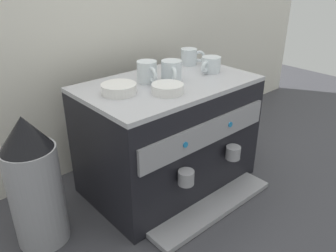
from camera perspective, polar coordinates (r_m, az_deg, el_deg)
ground_plane at (r=1.49m, az=0.00°, el=-9.12°), size 4.00×4.00×0.00m
tiled_backsplash_wall at (r=1.55m, az=-8.97°, el=11.57°), size 2.80×0.03×0.96m
espresso_machine at (r=1.37m, az=0.13°, el=-1.60°), size 0.66×0.52×0.45m
ceramic_cup_0 at (r=1.40m, az=7.12°, el=10.13°), size 0.11×0.08×0.06m
ceramic_cup_1 at (r=1.27m, az=-3.44°, el=8.97°), size 0.07×0.11×0.08m
ceramic_cup_2 at (r=1.28m, az=0.63°, el=9.13°), size 0.09×0.11×0.08m
ceramic_cup_3 at (r=1.50m, az=3.64°, el=11.47°), size 0.10×0.08×0.07m
ceramic_bowl_0 at (r=1.17m, az=-8.19°, el=6.14°), size 0.12×0.12×0.03m
ceramic_bowl_1 at (r=1.16m, az=-0.07°, el=6.23°), size 0.11×0.11×0.03m
coffee_grinder at (r=1.16m, az=-21.39°, el=-8.91°), size 0.17×0.17×0.45m
milk_pitcher at (r=1.73m, az=11.17°, el=-1.21°), size 0.10×0.10×0.15m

